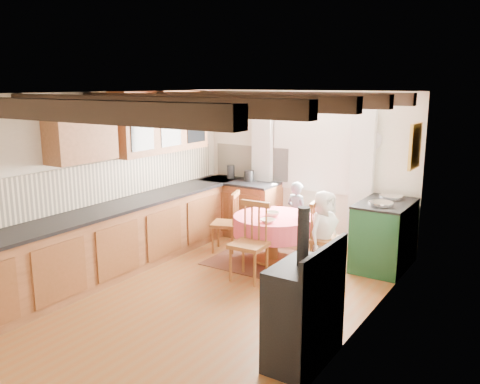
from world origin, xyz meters
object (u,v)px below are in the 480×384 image
Objects in this scene: aga_range at (384,234)px; chair_near at (249,242)px; dining_table at (273,239)px; cast_iron_stove at (302,287)px; child_right at (324,231)px; chair_left at (225,221)px; cup at (301,215)px; child_far at (297,215)px; chair_right at (326,237)px.

chair_near is at bearing -133.60° from aga_range.
dining_table is 1.11× the size of chair_near.
cast_iron_stove is 2.38m from child_right.
chair_near reaches higher than chair_left.
cup is (-1.12, 2.28, -0.00)m from cast_iron_stove.
chair_near is 2.04m from cast_iron_stove.
cast_iron_stove is at bearing 27.10° from chair_left.
dining_table is at bearing 106.52° from child_right.
chair_left is at bearing -164.83° from aga_range.
child_far is at bearing 173.79° from aga_range.
chair_right is 0.08m from child_right.
chair_near is 0.70× the size of cast_iron_stove.
cast_iron_stove is (0.11, -2.83, 0.26)m from aga_range.
aga_range is 1.42m from child_far.
cast_iron_stove is at bearing 132.23° from child_far.
cup is (0.40, -0.70, 0.21)m from child_far.
chair_right is 2.38m from cast_iron_stove.
chair_left is at bearing -177.13° from cup.
chair_near is 10.06× the size of cup.
aga_range is at bearing 85.76° from chair_left.
chair_right reaches higher than dining_table.
cup is (-0.36, 0.04, 0.17)m from child_right.
dining_table is at bearing 107.49° from child_far.
chair_right is 0.87× the size of child_right.
chair_near is 1.20m from chair_left.
chair_right is 0.66× the size of cast_iron_stove.
chair_left is (-0.91, 0.79, -0.05)m from chair_near.
dining_table is 1.23× the size of chair_left.
aga_range is (1.33, 1.39, -0.04)m from chair_near.
child_far reaches higher than cup.
cast_iron_stove is at bearing -55.72° from dining_table.
child_far is 0.83m from cup.
cast_iron_stove is 3.35m from child_far.
chair_near is at bearing 29.59° from chair_left.
child_right is (0.68, 0.81, 0.05)m from chair_near.
cup is (-0.40, 0.03, 0.25)m from chair_right.
aga_range is at bearing -170.96° from child_far.
chair_right is at bearing -3.92° from cup.
child_right is (0.76, -0.73, 0.04)m from child_far.
child_right is at bearing 108.58° from cast_iron_stove.
chair_left is at bearing 136.50° from cast_iron_stove.
child_far reaches higher than dining_table.
cast_iron_stove is at bearing -47.65° from chair_near.
child_far is (0.82, 0.76, 0.06)m from chair_left.
child_right reaches higher than chair_left.
child_right reaches higher than cup.
child_right reaches higher than child_far.
cast_iron_stove reaches higher than cup.
child_right is (0.73, 0.07, 0.21)m from dining_table.
cup is (1.22, 0.06, 0.27)m from chair_left.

